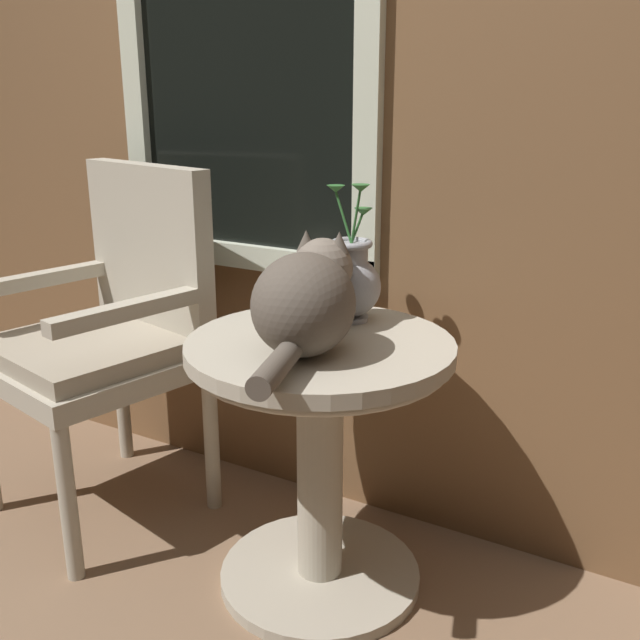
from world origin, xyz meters
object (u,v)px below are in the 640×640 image
cat (307,299)px  pewter_vase_with_ivy (351,280)px  wicker_chair (111,326)px  wicker_side_table (320,424)px

cat → pewter_vase_with_ivy: pewter_vase_with_ivy is taller
wicker_chair → cat: size_ratio=1.83×
cat → pewter_vase_with_ivy: size_ratio=1.61×
wicker_chair → cat: wicker_chair is taller
wicker_chair → pewter_vase_with_ivy: (0.70, 0.13, 0.19)m
cat → pewter_vase_with_ivy: 0.24m
wicker_side_table → pewter_vase_with_ivy: size_ratio=1.90×
wicker_chair → pewter_vase_with_ivy: size_ratio=2.93×
wicker_side_table → cat: cat is taller
wicker_chair → wicker_side_table: bearing=-3.3°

